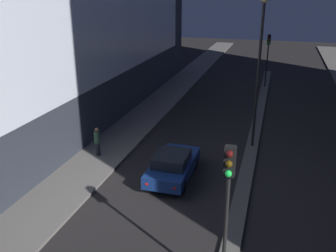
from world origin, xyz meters
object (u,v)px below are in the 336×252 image
Objects in this scene: traffic_light_near at (228,189)px; pedestrian_on_left_sidewalk at (97,141)px; street_lamp at (261,41)px; car_left_lane at (173,165)px; traffic_light_mid at (268,49)px.

pedestrian_on_left_sidewalk is at bearing 136.05° from traffic_light_near.
traffic_light_near is 12.25m from street_lamp.
street_lamp is 2.05× the size of car_left_lane.
traffic_light_near reaches higher than pedestrian_on_left_sidewalk.
traffic_light_near is 11.88m from pedestrian_on_left_sidewalk.
traffic_light_mid is 1.15× the size of car_left_lane.
traffic_light_mid is 20.75m from pedestrian_on_left_sidewalk.
car_left_lane is at bearing -14.20° from pedestrian_on_left_sidewalk.
street_lamp reaches higher than traffic_light_near.
car_left_lane is 4.93m from pedestrian_on_left_sidewalk.
street_lamp is at bearing 55.26° from car_left_lane.
street_lamp is at bearing -90.00° from traffic_light_mid.
street_lamp reaches higher than pedestrian_on_left_sidewalk.
traffic_light_near is 8.25m from car_left_lane.
traffic_light_mid is 15.12m from street_lamp.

